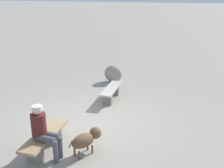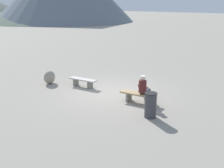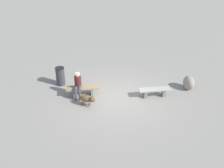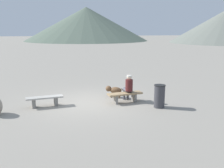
# 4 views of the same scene
# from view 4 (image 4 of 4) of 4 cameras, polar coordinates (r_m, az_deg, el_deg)

# --- Properties ---
(ground) EXTENTS (210.00, 210.00, 0.06)m
(ground) POSITION_cam_4_polar(r_m,az_deg,el_deg) (11.28, -5.67, -4.38)
(ground) COLOR gray
(bench_left) EXTENTS (1.56, 0.58, 0.43)m
(bench_left) POSITION_cam_4_polar(r_m,az_deg,el_deg) (10.98, -15.00, -3.47)
(bench_left) COLOR gray
(bench_left) RESTS_ON ground
(bench_right) EXTENTS (1.61, 0.64, 0.44)m
(bench_right) POSITION_cam_4_polar(r_m,az_deg,el_deg) (11.20, 2.95, -2.62)
(bench_right) COLOR gray
(bench_right) RESTS_ON ground
(seated_person) EXTENTS (0.35, 0.66, 1.23)m
(seated_person) POSITION_cam_4_polar(r_m,az_deg,el_deg) (11.27, 3.74, -0.50)
(seated_person) COLOR #511E1E
(seated_person) RESTS_ON ground
(dog) EXTENTS (0.82, 0.55, 0.56)m
(dog) POSITION_cam_4_polar(r_m,az_deg,el_deg) (11.97, 0.41, -1.36)
(dog) COLOR brown
(dog) RESTS_ON ground
(trash_bin) EXTENTS (0.47, 0.47, 0.96)m
(trash_bin) POSITION_cam_4_polar(r_m,az_deg,el_deg) (10.63, 10.71, -2.72)
(trash_bin) COLOR #38383D
(trash_bin) RESTS_ON ground
(distant_peak_3) EXTENTS (33.38, 33.38, 8.96)m
(distant_peak_3) POSITION_cam_4_polar(r_m,az_deg,el_deg) (70.95, -5.83, 13.42)
(distant_peak_3) COLOR #566656
(distant_peak_3) RESTS_ON ground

